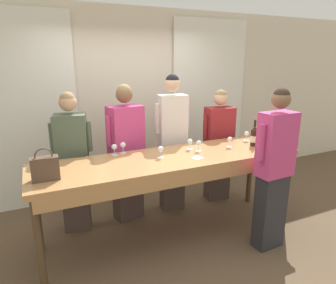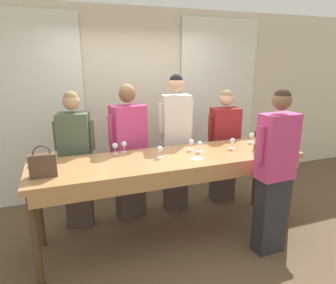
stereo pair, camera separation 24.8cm
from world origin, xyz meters
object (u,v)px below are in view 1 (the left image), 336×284
object	(u,v)px
tasting_bar	(172,165)
wine_glass_back_mid	(199,144)
wine_bottle	(254,137)
wine_glass_center_right	(45,162)
guest_pink_top	(126,153)
guest_striped_shirt	(218,145)
wine_glass_near_host	(114,147)
wine_glass_center_left	(260,134)
guest_cream_sweater	(172,142)
wine_glass_front_mid	(161,150)
wine_glass_center_mid	(123,145)
wine_glass_back_right	(264,142)
guest_olive_jacket	(73,162)
wine_glass_front_left	(230,140)
wine_glass_back_left	(247,134)
handbag	(45,168)
host_pouring	(274,169)
wine_glass_front_right	(190,142)

from	to	relation	value
tasting_bar	wine_glass_back_mid	xyz separation A→B (m)	(0.39, 0.08, 0.18)
wine_bottle	wine_glass_center_right	size ratio (longest dim) A/B	2.54
guest_pink_top	guest_striped_shirt	distance (m)	1.40
wine_bottle	wine_glass_near_host	bearing A→B (deg)	167.88
wine_glass_center_left	guest_cream_sweater	xyz separation A→B (m)	(-1.04, 0.53, -0.12)
wine_bottle	wine_glass_front_mid	distance (m)	1.25
wine_glass_near_host	tasting_bar	bearing A→B (deg)	-31.88
guest_pink_top	guest_cream_sweater	world-z (taller)	guest_cream_sweater
wine_glass_center_mid	wine_glass_center_right	world-z (taller)	same
wine_glass_back_right	guest_olive_jacket	distance (m)	2.30
wine_glass_back_right	guest_pink_top	size ratio (longest dim) A/B	0.07
wine_glass_front_left	wine_glass_back_left	distance (m)	0.41
handbag	wine_glass_front_left	world-z (taller)	handbag
wine_glass_front_left	wine_glass_center_left	distance (m)	0.55
host_pouring	wine_glass_back_right	bearing A→B (deg)	61.94
guest_pink_top	host_pouring	xyz separation A→B (m)	(1.24, -1.27, 0.02)
wine_glass_back_right	guest_striped_shirt	xyz separation A→B (m)	(-0.07, 0.84, -0.25)
wine_glass_near_host	host_pouring	xyz separation A→B (m)	(1.47, -0.95, -0.17)
tasting_bar	wine_glass_front_mid	world-z (taller)	wine_glass_front_mid
wine_glass_center_left	wine_glass_near_host	size ratio (longest dim) A/B	1.00
wine_glass_center_mid	guest_striped_shirt	bearing A→B (deg)	10.67
wine_glass_front_left	wine_glass_back_mid	xyz separation A→B (m)	(-0.43, 0.01, 0.00)
handbag	guest_olive_jacket	world-z (taller)	guest_olive_jacket
host_pouring	guest_striped_shirt	bearing A→B (deg)	82.93
wine_glass_back_mid	wine_glass_near_host	bearing A→B (deg)	164.02
wine_glass_back_mid	wine_glass_center_right	bearing A→B (deg)	178.05
wine_bottle	wine_glass_back_right	world-z (taller)	wine_bottle
wine_glass_front_right	guest_striped_shirt	world-z (taller)	guest_striped_shirt
wine_glass_back_mid	wine_glass_front_mid	bearing A→B (deg)	-176.49
tasting_bar	wine_glass_front_mid	distance (m)	0.22
guest_olive_jacket	guest_striped_shirt	distance (m)	2.05
wine_glass_back_left	wine_glass_near_host	world-z (taller)	same
guest_striped_shirt	handbag	bearing A→B (deg)	-161.90
tasting_bar	wine_glass_back_left	distance (m)	1.24
tasting_bar	wine_glass_back_mid	world-z (taller)	wine_glass_back_mid
wine_glass_front_left	wine_glass_back_right	world-z (taller)	same
handbag	wine_glass_front_right	bearing A→B (deg)	10.27
guest_olive_jacket	wine_glass_back_right	bearing A→B (deg)	-21.56
wine_glass_center_right	host_pouring	size ratio (longest dim) A/B	0.07
wine_glass_back_left	wine_glass_back_mid	distance (m)	0.83
wine_glass_back_right	guest_pink_top	bearing A→B (deg)	150.24
wine_glass_front_left	guest_striped_shirt	distance (m)	0.70
wine_bottle	wine_glass_center_mid	xyz separation A→B (m)	(-1.57, 0.40, -0.03)
wine_glass_near_host	host_pouring	bearing A→B (deg)	-32.87
wine_glass_back_left	wine_glass_near_host	bearing A→B (deg)	175.80
guest_olive_jacket	handbag	bearing A→B (deg)	-112.83
wine_glass_front_mid	wine_glass_back_mid	xyz separation A→B (m)	(0.50, 0.03, 0.00)
wine_glass_near_host	wine_glass_back_left	bearing A→B (deg)	-4.20
wine_bottle	wine_glass_front_left	distance (m)	0.32
wine_glass_front_right	host_pouring	xyz separation A→B (m)	(0.59, -0.79, -0.17)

